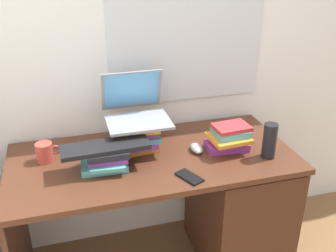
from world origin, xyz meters
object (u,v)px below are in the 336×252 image
(computer_mouse, at_px, (197,148))
(mug, at_px, (45,152))
(book_stack_keyboard_riser, at_px, (106,159))
(book_stack_side, at_px, (229,138))
(keyboard, at_px, (105,147))
(water_bottle, at_px, (270,141))
(cell_phone, at_px, (189,177))
(desk, at_px, (219,202))
(laptop, at_px, (136,108))
(book_stack_tall, at_px, (138,136))

(computer_mouse, xyz_separation_m, mug, (-0.76, 0.12, 0.03))
(book_stack_keyboard_riser, relative_size, book_stack_side, 1.01)
(book_stack_keyboard_riser, xyz_separation_m, keyboard, (-0.00, 0.00, 0.07))
(water_bottle, bearing_deg, cell_phone, -170.12)
(book_stack_side, bearing_deg, desk, 149.47)
(keyboard, relative_size, mug, 3.43)
(book_stack_keyboard_riser, relative_size, keyboard, 0.55)
(book_stack_side, height_order, laptop, laptop)
(book_stack_side, xyz_separation_m, mug, (-0.93, 0.14, -0.02))
(book_stack_side, bearing_deg, mug, 171.14)
(book_stack_tall, distance_m, book_stack_side, 0.47)
(book_stack_side, bearing_deg, cell_phone, -144.47)
(book_stack_keyboard_riser, height_order, laptop, laptop)
(desk, bearing_deg, keyboard, -177.45)
(mug, bearing_deg, computer_mouse, -8.63)
(book_stack_side, height_order, cell_phone, book_stack_side)
(book_stack_keyboard_riser, xyz_separation_m, water_bottle, (0.81, -0.11, 0.04))
(keyboard, distance_m, water_bottle, 0.82)
(mug, xyz_separation_m, cell_phone, (0.64, -0.35, -0.04))
(computer_mouse, bearing_deg, water_bottle, -24.83)
(book_stack_side, bearing_deg, book_stack_tall, 164.25)
(book_stack_side, distance_m, cell_phone, 0.36)
(computer_mouse, bearing_deg, book_stack_keyboard_riser, -174.77)
(desk, xyz_separation_m, book_stack_tall, (-0.43, 0.11, 0.43))
(laptop, bearing_deg, water_bottle, -27.30)
(book_stack_keyboard_riser, xyz_separation_m, cell_phone, (0.36, -0.19, -0.05))
(book_stack_keyboard_riser, relative_size, cell_phone, 1.70)
(desk, xyz_separation_m, computer_mouse, (-0.14, 0.01, 0.36))
(computer_mouse, xyz_separation_m, cell_phone, (-0.12, -0.23, -0.01))
(keyboard, bearing_deg, mug, 148.75)
(book_stack_keyboard_riser, relative_size, laptop, 0.71)
(book_stack_keyboard_riser, distance_m, mug, 0.33)
(keyboard, height_order, computer_mouse, keyboard)
(laptop, distance_m, computer_mouse, 0.38)
(book_stack_keyboard_riser, height_order, computer_mouse, book_stack_keyboard_riser)
(mug, bearing_deg, keyboard, -28.95)
(book_stack_side, bearing_deg, keyboard, -178.91)
(book_stack_tall, bearing_deg, book_stack_keyboard_riser, -142.68)
(desk, height_order, laptop, laptop)
(book_stack_keyboard_riser, bearing_deg, book_stack_tall, 37.32)
(laptop, bearing_deg, keyboard, -133.17)
(desk, bearing_deg, book_stack_side, -30.53)
(desk, xyz_separation_m, book_stack_keyboard_riser, (-0.62, -0.03, 0.40))
(desk, relative_size, book_stack_side, 6.35)
(desk, distance_m, book_stack_tall, 0.62)
(desk, relative_size, book_stack_tall, 6.08)
(keyboard, xyz_separation_m, computer_mouse, (0.48, 0.04, -0.10))
(cell_phone, bearing_deg, keyboard, 127.11)
(mug, relative_size, water_bottle, 0.67)
(desk, bearing_deg, laptop, 157.23)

